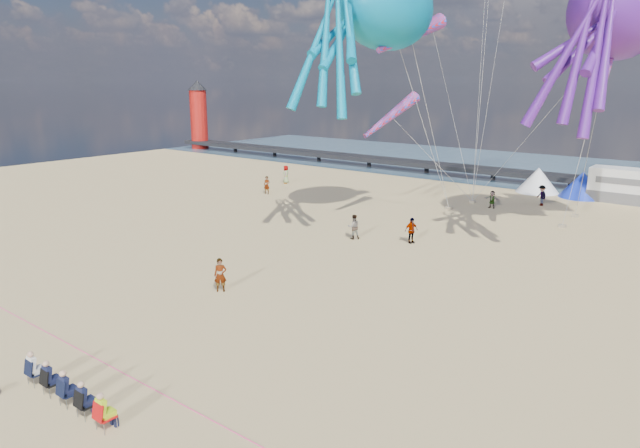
# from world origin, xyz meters

# --- Properties ---
(ground) EXTENTS (120.00, 120.00, 0.00)m
(ground) POSITION_xyz_m (0.00, 0.00, 0.00)
(ground) COLOR #DCBE7F
(ground) RESTS_ON ground
(water) EXTENTS (120.00, 120.00, 0.00)m
(water) POSITION_xyz_m (0.00, 55.00, 0.02)
(water) COLOR #3D5D75
(water) RESTS_ON ground
(pier) EXTENTS (60.00, 3.00, 0.50)m
(pier) POSITION_xyz_m (-28.00, 44.00, 1.00)
(pier) COLOR black
(pier) RESTS_ON ground
(lighthouse) EXTENTS (2.60, 2.60, 9.00)m
(lighthouse) POSITION_xyz_m (-56.00, 44.00, 4.50)
(lighthouse) COLOR #A5140F
(lighthouse) RESTS_ON ground
(motorhome_0) EXTENTS (6.60, 2.50, 3.00)m
(motorhome_0) POSITION_xyz_m (6.00, 40.00, 1.50)
(motorhome_0) COLOR silver
(motorhome_0) RESTS_ON ground
(tent_white) EXTENTS (4.00, 4.00, 2.40)m
(tent_white) POSITION_xyz_m (-2.00, 40.00, 1.20)
(tent_white) COLOR white
(tent_white) RESTS_ON ground
(tent_blue) EXTENTS (4.00, 4.00, 2.40)m
(tent_blue) POSITION_xyz_m (2.00, 40.00, 1.20)
(tent_blue) COLOR #1933CC
(tent_blue) RESTS_ON ground
(spectator_row) EXTENTS (6.10, 0.90, 1.30)m
(spectator_row) POSITION_xyz_m (-2.02, -7.30, 0.65)
(spectator_row) COLOR black
(spectator_row) RESTS_ON ground
(rope_line) EXTENTS (34.00, 0.03, 0.03)m
(rope_line) POSITION_xyz_m (0.00, -5.00, 0.02)
(rope_line) COLOR #F2338C
(rope_line) RESTS_ON ground
(standing_person) EXTENTS (0.75, 0.74, 1.75)m
(standing_person) POSITION_xyz_m (-5.99, 2.99, 0.87)
(standing_person) COLOR tan
(standing_person) RESTS_ON ground
(beachgoer_1) EXTENTS (0.95, 0.98, 1.70)m
(beachgoer_1) POSITION_xyz_m (-6.35, 15.34, 0.85)
(beachgoer_1) COLOR #7F6659
(beachgoer_1) RESTS_ON ground
(beachgoer_2) EXTENTS (1.09, 1.07, 1.78)m
(beachgoer_2) POSITION_xyz_m (0.24, 34.09, 0.89)
(beachgoer_2) COLOR #7F6659
(beachgoer_2) RESTS_ON ground
(beachgoer_3) EXTENTS (1.04, 1.28, 1.72)m
(beachgoer_3) POSITION_xyz_m (-2.78, 16.87, 0.86)
(beachgoer_3) COLOR #7F6659
(beachgoer_3) RESTS_ON ground
(beachgoer_4) EXTENTS (0.89, 0.43, 1.48)m
(beachgoer_4) POSITION_xyz_m (-2.73, 30.53, 0.74)
(beachgoer_4) COLOR #7F6659
(beachgoer_4) RESTS_ON ground
(beachgoer_5) EXTENTS (1.65, 0.84, 1.70)m
(beachgoer_5) POSITION_xyz_m (-21.91, 23.26, 0.85)
(beachgoer_5) COLOR #7F6659
(beachgoer_5) RESTS_ON ground
(beachgoer_6) EXTENTS (0.77, 0.82, 1.88)m
(beachgoer_6) POSITION_xyz_m (-24.29, 28.68, 0.94)
(beachgoer_6) COLOR #7F6659
(beachgoer_6) RESTS_ON ground
(sandbag_a) EXTENTS (0.50, 0.35, 0.22)m
(sandbag_a) POSITION_xyz_m (-5.34, 27.85, 0.11)
(sandbag_a) COLOR gray
(sandbag_a) RESTS_ON ground
(sandbag_b) EXTENTS (0.50, 0.35, 0.22)m
(sandbag_b) POSITION_xyz_m (3.92, 27.37, 0.11)
(sandbag_b) COLOR gray
(sandbag_b) RESTS_ON ground
(sandbag_d) EXTENTS (0.50, 0.35, 0.22)m
(sandbag_d) POSITION_xyz_m (3.74, 31.41, 0.11)
(sandbag_d) COLOR gray
(sandbag_d) RESTS_ON ground
(sandbag_e) EXTENTS (0.50, 0.35, 0.22)m
(sandbag_e) POSITION_xyz_m (-4.87, 31.49, 0.11)
(sandbag_e) COLOR gray
(sandbag_e) RESTS_ON ground
(kite_octopus_teal) EXTENTS (7.91, 11.41, 12.00)m
(kite_octopus_teal) POSITION_xyz_m (-6.32, 18.81, 15.09)
(kite_octopus_teal) COLOR #02779F
(kite_octopus_purple) EXTENTS (8.59, 11.61, 12.20)m
(kite_octopus_purple) POSITION_xyz_m (6.59, 24.21, 14.42)
(kite_octopus_purple) COLOR #4E1880
(windsock_left) EXTENTS (2.53, 6.43, 6.35)m
(windsock_left) POSITION_xyz_m (-5.22, 20.11, 13.44)
(windsock_left) COLOR red
(windsock_mid) EXTENTS (2.07, 5.79, 5.70)m
(windsock_mid) POSITION_xyz_m (6.52, 23.28, 11.62)
(windsock_mid) COLOR red
(windsock_right) EXTENTS (2.23, 5.71, 5.66)m
(windsock_right) POSITION_xyz_m (-7.05, 20.87, 7.96)
(windsock_right) COLOR red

